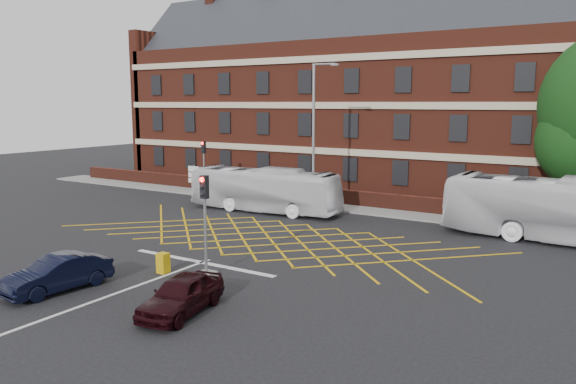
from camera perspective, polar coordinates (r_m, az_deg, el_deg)
The scene contains 16 objects.
ground at distance 28.69m, azimuth -4.15°, elevation -5.51°, with size 120.00×120.00×0.00m, color black.
victorian_building at distance 47.22m, azimuth 12.21°, elevation 9.64°, with size 51.00×12.17×20.40m.
boundary_wall at distance 39.56m, azimuth 7.04°, elevation -0.68°, with size 56.00×0.50×1.10m, color #4F1F15.
far_pavement at distance 38.76m, azimuth 6.40°, elevation -1.61°, with size 60.00×3.00×0.12m, color slate.
box_junction_hatching at distance 30.27m, azimuth -1.91°, elevation -4.70°, with size 11.50×0.12×0.02m, color #CC990C.
stop_line at distance 26.05m, azimuth -8.74°, elevation -7.08°, with size 8.00×0.30×0.02m, color silver.
centre_line at distance 21.82m, azimuth -20.17°, elevation -10.78°, with size 0.15×14.00×0.02m, color silver.
bus_left at distance 37.34m, azimuth -2.42°, elevation 0.22°, with size 2.47×10.54×2.94m, color silver.
bus_right at distance 32.28m, azimuth 26.51°, elevation -1.69°, with size 2.88×12.33×3.43m, color silver.
car_navy at distance 23.62m, azimuth -22.37°, elevation -7.68°, with size 1.44×4.14×1.36m, color black.
car_maroon at distance 20.02m, azimuth -10.78°, elevation -10.18°, with size 1.57×3.90×1.33m, color black.
traffic_light_near at distance 23.54m, azimuth -8.38°, elevation -4.40°, with size 0.70×0.70×4.27m.
traffic_light_far at distance 44.05m, azimuth -8.52°, elevation 1.88°, with size 0.70×0.70×4.27m.
street_lamp at distance 36.74m, azimuth 2.67°, elevation 3.09°, with size 2.25×1.00×9.66m.
direction_signs at distance 46.07m, azimuth -9.55°, elevation 1.68°, with size 1.10×0.16×2.20m.
utility_cabinet at distance 24.73m, azimuth -12.57°, elevation -7.06°, with size 0.44×0.43×0.87m, color #C49A0B.
Camera 1 is at (16.48, -22.34, 7.22)m, focal length 35.00 mm.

